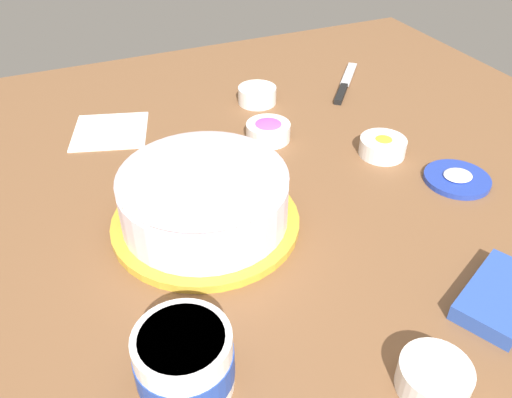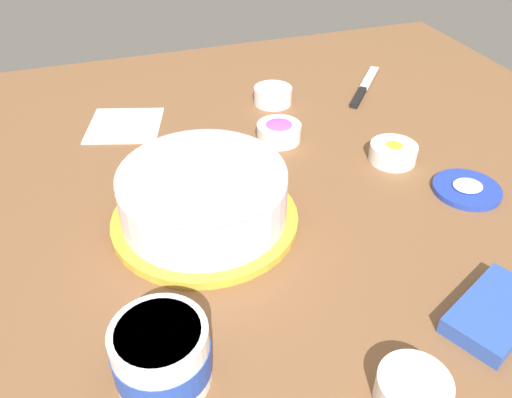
{
  "view_description": "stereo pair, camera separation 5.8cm",
  "coord_description": "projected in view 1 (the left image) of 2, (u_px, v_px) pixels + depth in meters",
  "views": [
    {
      "loc": [
        -0.31,
        -0.6,
        0.54
      ],
      "look_at": [
        -0.04,
        0.01,
        0.04
      ],
      "focal_mm": 36.23,
      "sensor_mm": 36.0,
      "label": 1
    },
    {
      "loc": [
        -0.26,
        -0.63,
        0.54
      ],
      "look_at": [
        -0.04,
        0.01,
        0.04
      ],
      "focal_mm": 36.23,
      "sensor_mm": 36.0,
      "label": 2
    }
  ],
  "objects": [
    {
      "name": "ground_plane",
      "position": [
        282.0,
        211.0,
        0.87
      ],
      "size": [
        1.54,
        1.54,
        0.0
      ],
      "primitive_type": "plane",
      "color": "brown"
    },
    {
      "name": "frosted_cake",
      "position": [
        204.0,
        198.0,
        0.81
      ],
      "size": [
        0.3,
        0.3,
        0.12
      ],
      "color": "gold",
      "rests_on": "ground_plane"
    },
    {
      "name": "frosting_tub",
      "position": [
        184.0,
        360.0,
        0.58
      ],
      "size": [
        0.11,
        0.11,
        0.09
      ],
      "color": "white",
      "rests_on": "ground_plane"
    },
    {
      "name": "frosting_tub_lid",
      "position": [
        457.0,
        178.0,
        0.93
      ],
      "size": [
        0.12,
        0.12,
        0.02
      ],
      "color": "#233DAD",
      "rests_on": "ground_plane"
    },
    {
      "name": "spreading_knife",
      "position": [
        344.0,
        85.0,
        1.25
      ],
      "size": [
        0.17,
        0.19,
        0.01
      ],
      "color": "silver",
      "rests_on": "ground_plane"
    },
    {
      "name": "sprinkle_bowl_blue",
      "position": [
        434.0,
        377.0,
        0.59
      ],
      "size": [
        0.08,
        0.08,
        0.04
      ],
      "color": "white",
      "rests_on": "ground_plane"
    },
    {
      "name": "sprinkle_bowl_yellow",
      "position": [
        383.0,
        146.0,
        1.0
      ],
      "size": [
        0.09,
        0.09,
        0.04
      ],
      "color": "white",
      "rests_on": "ground_plane"
    },
    {
      "name": "sprinkle_bowl_rainbow",
      "position": [
        268.0,
        130.0,
        1.04
      ],
      "size": [
        0.09,
        0.09,
        0.04
      ],
      "color": "white",
      "rests_on": "ground_plane"
    },
    {
      "name": "sprinkle_bowl_orange",
      "position": [
        257.0,
        95.0,
        1.18
      ],
      "size": [
        0.09,
        0.09,
        0.04
      ],
      "color": "white",
      "rests_on": "ground_plane"
    },
    {
      "name": "candy_box_lower",
      "position": [
        500.0,
        296.0,
        0.7
      ],
      "size": [
        0.17,
        0.14,
        0.02
      ],
      "primitive_type": "cube",
      "rotation": [
        0.0,
        0.0,
        0.44
      ],
      "color": "#2D51B2",
      "rests_on": "ground_plane"
    },
    {
      "name": "paper_napkin",
      "position": [
        110.0,
        130.0,
        1.08
      ],
      "size": [
        0.19,
        0.19,
        0.01
      ],
      "primitive_type": "cube",
      "rotation": [
        0.0,
        0.0,
        -0.3
      ],
      "color": "white",
      "rests_on": "ground_plane"
    }
  ]
}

